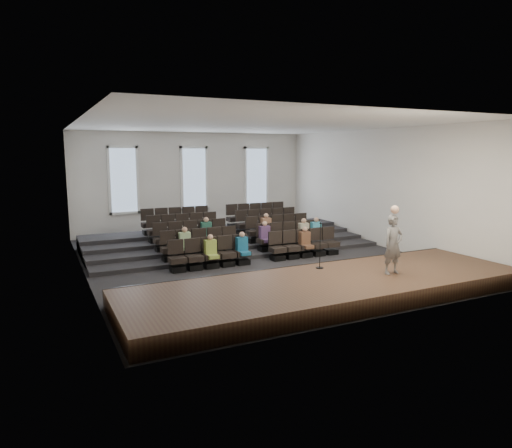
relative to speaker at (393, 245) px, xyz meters
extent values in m
plane|color=black|center=(-1.92, 5.37, -1.36)|extent=(14.00, 14.00, 0.00)
cube|color=white|center=(-1.92, 5.37, 3.65)|extent=(12.00, 14.00, 0.02)
cube|color=silver|center=(-1.92, 12.39, 1.14)|extent=(12.00, 0.04, 5.00)
cube|color=silver|center=(-1.92, -1.65, 1.14)|extent=(12.00, 0.04, 5.00)
cube|color=silver|center=(-7.94, 5.37, 1.14)|extent=(0.04, 14.00, 5.00)
cube|color=silver|center=(4.10, 5.37, 1.14)|extent=(0.04, 14.00, 5.00)
cube|color=#46301E|center=(-1.92, 0.27, -1.11)|extent=(11.80, 3.60, 0.50)
cube|color=black|center=(-1.92, 2.04, -1.11)|extent=(11.80, 0.06, 0.52)
cube|color=black|center=(-1.92, 7.69, -1.29)|extent=(11.80, 4.80, 0.15)
cube|color=black|center=(-1.92, 8.22, -1.21)|extent=(11.80, 3.75, 0.30)
cube|color=black|center=(-1.92, 8.74, -1.14)|extent=(11.80, 2.70, 0.45)
cube|color=black|center=(-1.92, 9.27, -1.06)|extent=(11.80, 1.65, 0.60)
cube|color=black|center=(-5.05, 4.77, -1.26)|extent=(0.47, 0.43, 0.20)
cube|color=black|center=(-5.05, 4.77, -0.95)|extent=(0.55, 0.50, 0.19)
cube|color=black|center=(-5.05, 4.98, -0.54)|extent=(0.55, 0.08, 0.50)
cube|color=black|center=(-4.45, 4.77, -1.26)|extent=(0.47, 0.43, 0.20)
cube|color=black|center=(-4.45, 4.77, -0.95)|extent=(0.55, 0.50, 0.19)
cube|color=black|center=(-4.45, 4.98, -0.54)|extent=(0.55, 0.08, 0.50)
cube|color=black|center=(-3.85, 4.77, -1.26)|extent=(0.47, 0.43, 0.20)
cube|color=black|center=(-3.85, 4.77, -0.95)|extent=(0.55, 0.50, 0.19)
cube|color=black|center=(-3.85, 4.98, -0.54)|extent=(0.55, 0.08, 0.50)
cube|color=black|center=(-3.25, 4.77, -1.26)|extent=(0.47, 0.43, 0.20)
cube|color=black|center=(-3.25, 4.77, -0.95)|extent=(0.55, 0.50, 0.19)
cube|color=black|center=(-3.25, 4.98, -0.54)|extent=(0.55, 0.08, 0.50)
cube|color=black|center=(-2.65, 4.77, -1.26)|extent=(0.47, 0.43, 0.20)
cube|color=black|center=(-2.65, 4.77, -0.95)|extent=(0.55, 0.50, 0.19)
cube|color=black|center=(-2.65, 4.98, -0.54)|extent=(0.55, 0.08, 0.50)
cube|color=black|center=(-1.20, 4.77, -1.26)|extent=(0.47, 0.43, 0.20)
cube|color=black|center=(-1.20, 4.77, -0.95)|extent=(0.55, 0.50, 0.19)
cube|color=black|center=(-1.20, 4.98, -0.54)|extent=(0.55, 0.08, 0.50)
cube|color=black|center=(-0.60, 4.77, -1.26)|extent=(0.47, 0.43, 0.20)
cube|color=black|center=(-0.60, 4.77, -0.95)|extent=(0.55, 0.50, 0.19)
cube|color=black|center=(-0.60, 4.98, -0.54)|extent=(0.55, 0.08, 0.50)
cube|color=black|center=(0.00, 4.77, -1.26)|extent=(0.47, 0.43, 0.20)
cube|color=black|center=(0.00, 4.77, -0.95)|extent=(0.55, 0.50, 0.19)
cube|color=black|center=(0.00, 4.98, -0.54)|extent=(0.55, 0.08, 0.50)
cube|color=black|center=(0.60, 4.77, -1.26)|extent=(0.47, 0.43, 0.20)
cube|color=black|center=(0.60, 4.77, -0.95)|extent=(0.55, 0.50, 0.19)
cube|color=black|center=(0.60, 4.98, -0.54)|extent=(0.55, 0.08, 0.50)
cube|color=black|center=(1.20, 4.77, -1.26)|extent=(0.47, 0.43, 0.20)
cube|color=black|center=(1.20, 4.77, -0.95)|extent=(0.55, 0.50, 0.19)
cube|color=black|center=(1.20, 4.98, -0.54)|extent=(0.55, 0.08, 0.50)
cube|color=black|center=(-5.05, 5.82, -1.11)|extent=(0.47, 0.43, 0.20)
cube|color=black|center=(-5.05, 5.82, -0.80)|extent=(0.55, 0.50, 0.19)
cube|color=black|center=(-5.05, 6.03, -0.39)|extent=(0.55, 0.08, 0.50)
cube|color=black|center=(-4.45, 5.82, -1.11)|extent=(0.47, 0.43, 0.20)
cube|color=black|center=(-4.45, 5.82, -0.80)|extent=(0.55, 0.50, 0.19)
cube|color=black|center=(-4.45, 6.03, -0.39)|extent=(0.55, 0.08, 0.50)
cube|color=black|center=(-3.85, 5.82, -1.11)|extent=(0.47, 0.43, 0.20)
cube|color=black|center=(-3.85, 5.82, -0.80)|extent=(0.55, 0.50, 0.19)
cube|color=black|center=(-3.85, 6.03, -0.39)|extent=(0.55, 0.08, 0.50)
cube|color=black|center=(-3.25, 5.82, -1.11)|extent=(0.47, 0.43, 0.20)
cube|color=black|center=(-3.25, 5.82, -0.80)|extent=(0.55, 0.50, 0.19)
cube|color=black|center=(-3.25, 6.03, -0.39)|extent=(0.55, 0.08, 0.50)
cube|color=black|center=(-2.65, 5.82, -1.11)|extent=(0.47, 0.43, 0.20)
cube|color=black|center=(-2.65, 5.82, -0.80)|extent=(0.55, 0.50, 0.19)
cube|color=black|center=(-2.65, 6.03, -0.39)|extent=(0.55, 0.08, 0.50)
cube|color=black|center=(-1.20, 5.82, -1.11)|extent=(0.47, 0.43, 0.20)
cube|color=black|center=(-1.20, 5.82, -0.80)|extent=(0.55, 0.50, 0.19)
cube|color=black|center=(-1.20, 6.03, -0.39)|extent=(0.55, 0.08, 0.50)
cube|color=black|center=(-0.60, 5.82, -1.11)|extent=(0.47, 0.43, 0.20)
cube|color=black|center=(-0.60, 5.82, -0.80)|extent=(0.55, 0.50, 0.19)
cube|color=black|center=(-0.60, 6.03, -0.39)|extent=(0.55, 0.08, 0.50)
cube|color=black|center=(0.00, 5.82, -1.11)|extent=(0.47, 0.43, 0.20)
cube|color=black|center=(0.00, 5.82, -0.80)|extent=(0.55, 0.50, 0.19)
cube|color=black|center=(0.00, 6.03, -0.39)|extent=(0.55, 0.08, 0.50)
cube|color=black|center=(0.60, 5.82, -1.11)|extent=(0.47, 0.43, 0.20)
cube|color=black|center=(0.60, 5.82, -0.80)|extent=(0.55, 0.50, 0.19)
cube|color=black|center=(0.60, 6.03, -0.39)|extent=(0.55, 0.08, 0.50)
cube|color=black|center=(1.20, 5.82, -1.11)|extent=(0.47, 0.43, 0.20)
cube|color=black|center=(1.20, 5.82, -0.80)|extent=(0.55, 0.50, 0.19)
cube|color=black|center=(1.20, 6.03, -0.39)|extent=(0.55, 0.08, 0.50)
cube|color=black|center=(-5.05, 6.87, -0.96)|extent=(0.47, 0.42, 0.20)
cube|color=black|center=(-5.05, 6.87, -0.65)|extent=(0.55, 0.50, 0.19)
cube|color=black|center=(-5.05, 7.08, -0.24)|extent=(0.55, 0.08, 0.50)
cube|color=black|center=(-4.45, 6.87, -0.96)|extent=(0.47, 0.42, 0.20)
cube|color=black|center=(-4.45, 6.87, -0.65)|extent=(0.55, 0.50, 0.19)
cube|color=black|center=(-4.45, 7.08, -0.24)|extent=(0.55, 0.08, 0.50)
cube|color=black|center=(-3.85, 6.87, -0.96)|extent=(0.47, 0.42, 0.20)
cube|color=black|center=(-3.85, 6.87, -0.65)|extent=(0.55, 0.50, 0.19)
cube|color=black|center=(-3.85, 7.08, -0.24)|extent=(0.55, 0.08, 0.50)
cube|color=black|center=(-3.25, 6.87, -0.96)|extent=(0.47, 0.42, 0.20)
cube|color=black|center=(-3.25, 6.87, -0.65)|extent=(0.55, 0.50, 0.19)
cube|color=black|center=(-3.25, 7.08, -0.24)|extent=(0.55, 0.08, 0.50)
cube|color=black|center=(-2.65, 6.87, -0.96)|extent=(0.47, 0.42, 0.20)
cube|color=black|center=(-2.65, 6.87, -0.65)|extent=(0.55, 0.50, 0.19)
cube|color=black|center=(-2.65, 7.08, -0.24)|extent=(0.55, 0.08, 0.50)
cube|color=black|center=(-1.20, 6.87, -0.96)|extent=(0.47, 0.42, 0.20)
cube|color=black|center=(-1.20, 6.87, -0.65)|extent=(0.55, 0.50, 0.19)
cube|color=black|center=(-1.20, 7.08, -0.24)|extent=(0.55, 0.08, 0.50)
cube|color=black|center=(-0.60, 6.87, -0.96)|extent=(0.47, 0.42, 0.20)
cube|color=black|center=(-0.60, 6.87, -0.65)|extent=(0.55, 0.50, 0.19)
cube|color=black|center=(-0.60, 7.08, -0.24)|extent=(0.55, 0.08, 0.50)
cube|color=black|center=(0.00, 6.87, -0.96)|extent=(0.47, 0.42, 0.20)
cube|color=black|center=(0.00, 6.87, -0.65)|extent=(0.55, 0.50, 0.19)
cube|color=black|center=(0.00, 7.08, -0.24)|extent=(0.55, 0.08, 0.50)
cube|color=black|center=(0.60, 6.87, -0.96)|extent=(0.47, 0.42, 0.20)
cube|color=black|center=(0.60, 6.87, -0.65)|extent=(0.55, 0.50, 0.19)
cube|color=black|center=(0.60, 7.08, -0.24)|extent=(0.55, 0.08, 0.50)
cube|color=black|center=(1.20, 6.87, -0.96)|extent=(0.47, 0.42, 0.20)
cube|color=black|center=(1.20, 6.87, -0.65)|extent=(0.55, 0.50, 0.19)
cube|color=black|center=(1.20, 7.08, -0.24)|extent=(0.55, 0.08, 0.50)
cube|color=black|center=(-5.05, 7.92, -0.81)|extent=(0.47, 0.42, 0.20)
cube|color=black|center=(-5.05, 7.92, -0.50)|extent=(0.55, 0.50, 0.19)
cube|color=black|center=(-5.05, 8.13, -0.09)|extent=(0.55, 0.08, 0.50)
cube|color=black|center=(-4.45, 7.92, -0.81)|extent=(0.47, 0.42, 0.20)
cube|color=black|center=(-4.45, 7.92, -0.50)|extent=(0.55, 0.50, 0.19)
cube|color=black|center=(-4.45, 8.13, -0.09)|extent=(0.55, 0.08, 0.50)
cube|color=black|center=(-3.85, 7.92, -0.81)|extent=(0.47, 0.42, 0.20)
cube|color=black|center=(-3.85, 7.92, -0.50)|extent=(0.55, 0.50, 0.19)
cube|color=black|center=(-3.85, 8.13, -0.09)|extent=(0.55, 0.08, 0.50)
cube|color=black|center=(-3.25, 7.92, -0.81)|extent=(0.47, 0.42, 0.20)
cube|color=black|center=(-3.25, 7.92, -0.50)|extent=(0.55, 0.50, 0.19)
cube|color=black|center=(-3.25, 8.13, -0.09)|extent=(0.55, 0.08, 0.50)
cube|color=black|center=(-2.65, 7.92, -0.81)|extent=(0.47, 0.42, 0.20)
cube|color=black|center=(-2.65, 7.92, -0.50)|extent=(0.55, 0.50, 0.19)
cube|color=black|center=(-2.65, 8.13, -0.09)|extent=(0.55, 0.08, 0.50)
cube|color=black|center=(-1.20, 7.92, -0.81)|extent=(0.47, 0.42, 0.20)
cube|color=black|center=(-1.20, 7.92, -0.50)|extent=(0.55, 0.50, 0.19)
cube|color=black|center=(-1.20, 8.13, -0.09)|extent=(0.55, 0.08, 0.50)
cube|color=black|center=(-0.60, 7.92, -0.81)|extent=(0.47, 0.42, 0.20)
cube|color=black|center=(-0.60, 7.92, -0.50)|extent=(0.55, 0.50, 0.19)
cube|color=black|center=(-0.60, 8.13, -0.09)|extent=(0.55, 0.08, 0.50)
cube|color=black|center=(0.00, 7.92, -0.81)|extent=(0.47, 0.42, 0.20)
cube|color=black|center=(0.00, 7.92, -0.50)|extent=(0.55, 0.50, 0.19)
cube|color=black|center=(0.00, 8.13, -0.09)|extent=(0.55, 0.08, 0.50)
cube|color=black|center=(0.60, 7.92, -0.81)|extent=(0.47, 0.42, 0.20)
cube|color=black|center=(0.60, 7.92, -0.50)|extent=(0.55, 0.50, 0.19)
cube|color=black|center=(0.60, 8.13, -0.09)|extent=(0.55, 0.08, 0.50)
cube|color=black|center=(1.20, 7.92, -0.81)|extent=(0.47, 0.42, 0.20)
cube|color=black|center=(1.20, 7.92, -0.50)|extent=(0.55, 0.50, 0.19)
cube|color=black|center=(1.20, 8.13, -0.09)|extent=(0.55, 0.08, 0.50)
cube|color=black|center=(-5.05, 8.97, -0.66)|extent=(0.47, 0.42, 0.20)
cube|color=black|center=(-5.05, 8.97, -0.35)|extent=(0.55, 0.50, 0.19)
cube|color=black|center=(-5.05, 9.18, 0.06)|extent=(0.55, 0.08, 0.50)
cube|color=black|center=(-4.45, 8.97, -0.66)|extent=(0.47, 0.42, 0.20)
cube|color=black|center=(-4.45, 8.97, -0.35)|extent=(0.55, 0.50, 0.19)
cube|color=black|center=(-4.45, 9.18, 0.06)|extent=(0.55, 0.08, 0.50)
cube|color=black|center=(-3.85, 8.97, -0.66)|extent=(0.47, 0.42, 0.20)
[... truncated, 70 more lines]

